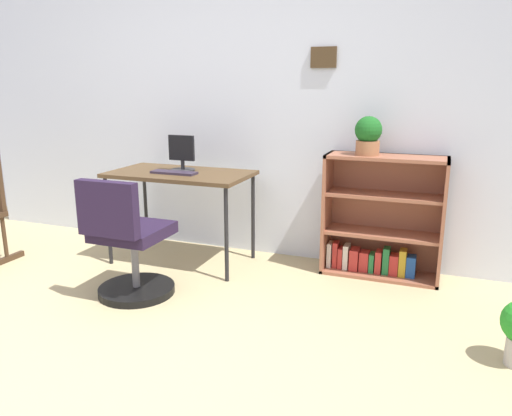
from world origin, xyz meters
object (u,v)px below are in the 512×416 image
(office_chair, at_px, (128,247))
(bookshelf_low, at_px, (381,222))
(monitor, at_px, (182,155))
(keyboard, at_px, (174,173))
(desk, at_px, (180,179))
(potted_plant_on_shelf, at_px, (368,135))

(office_chair, distance_m, bookshelf_low, 1.84)
(monitor, height_order, keyboard, monitor)
(desk, xyz_separation_m, bookshelf_low, (1.53, 0.30, -0.28))
(office_chair, relative_size, potted_plant_on_shelf, 3.01)
(desk, distance_m, bookshelf_low, 1.58)
(monitor, bearing_deg, keyboard, -88.16)
(desk, distance_m, monitor, 0.19)
(office_chair, distance_m, potted_plant_on_shelf, 1.84)
(monitor, relative_size, bookshelf_low, 0.31)
(desk, xyz_separation_m, potted_plant_on_shelf, (1.41, 0.24, 0.37))
(keyboard, bearing_deg, monitor, 91.84)
(desk, xyz_separation_m, office_chair, (0.02, -0.75, -0.33))
(keyboard, relative_size, bookshelf_low, 0.40)
(bookshelf_low, bearing_deg, desk, -169.09)
(office_chair, height_order, bookshelf_low, bookshelf_low)
(keyboard, bearing_deg, potted_plant_on_shelf, 12.69)
(potted_plant_on_shelf, bearing_deg, bookshelf_low, 24.80)
(office_chair, bearing_deg, monitor, 91.99)
(monitor, relative_size, potted_plant_on_shelf, 1.02)
(office_chair, bearing_deg, desk, 91.32)
(monitor, distance_m, bookshelf_low, 1.63)
(bookshelf_low, relative_size, potted_plant_on_shelf, 3.28)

